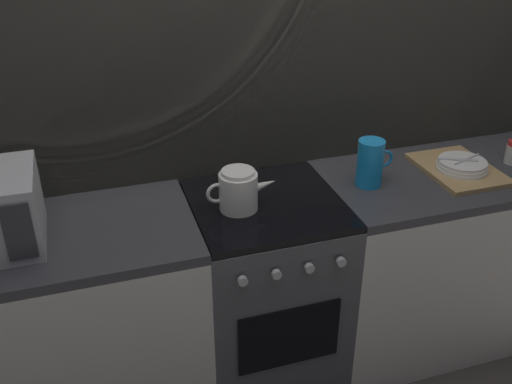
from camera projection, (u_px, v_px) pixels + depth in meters
ground_plane at (264, 366)px, 2.75m from camera, size 8.00×8.00×0.00m
back_wall at (242, 104)px, 2.45m from camera, size 3.60×0.05×2.40m
counter_left at (49, 334)px, 2.29m from camera, size 1.20×0.60×0.90m
stove_unit at (265, 291)px, 2.53m from camera, size 0.60×0.63×0.90m
counter_right at (443, 255)px, 2.78m from camera, size 1.20×0.60×0.90m
kettle at (239, 190)px, 2.23m from camera, size 0.28×0.15×0.17m
pitcher at (370, 163)px, 2.40m from camera, size 0.16×0.11×0.20m
dish_pile at (460, 167)px, 2.54m from camera, size 0.30×0.40×0.07m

